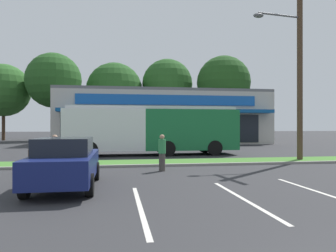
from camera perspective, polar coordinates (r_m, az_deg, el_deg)
name	(u,v)px	position (r m, az deg, el deg)	size (l,w,h in m)	color
grass_median	(182,162)	(17.03, 2.55, -6.37)	(56.00, 2.20, 0.12)	#427A2D
curb_lip	(187,165)	(15.84, 3.45, -6.84)	(56.00, 0.24, 0.12)	gray
parking_stripe_0	(140,207)	(8.00, -4.97, -14.00)	(0.12, 4.80, 0.01)	silver
parking_stripe_1	(243,199)	(9.02, 13.13, -12.39)	(0.12, 4.80, 0.01)	silver
parking_stripe_2	(320,192)	(10.59, 25.22, -10.54)	(0.12, 4.80, 0.01)	silver
storefront_building	(160,118)	(39.27, -1.35, 1.47)	(23.20, 14.00, 5.96)	#BCB7AD
tree_far_left	(3,90)	(49.88, -27.01, 5.63)	(7.17, 7.17, 10.47)	#473323
tree_left	(54,81)	(46.25, -19.50, 7.55)	(7.34, 7.34, 11.74)	#473323
tree_mid_left	(114,91)	(48.45, -9.42, 6.09)	(8.30, 8.30, 11.28)	#473323
tree_mid	(167,84)	(48.91, -0.13, 7.35)	(7.53, 7.53, 12.02)	#473323
tree_mid_right	(224,83)	(47.79, 9.77, 7.53)	(7.73, 7.73, 12.11)	#473323
utility_pole	(298,55)	(19.45, 21.90, 11.55)	(3.09, 2.40, 10.98)	#4C3826
city_bus	(152,129)	(21.82, -2.85, -0.49)	(11.57, 2.84, 3.25)	#196638
bus_stop_bench	(49,160)	(14.81, -20.28, -5.58)	(1.60, 0.45, 0.95)	brown
car_0	(65,162)	(10.62, -17.65, -6.15)	(1.91, 4.51, 1.58)	navy
car_1	(144,140)	(27.69, -4.30, -2.44)	(4.50, 1.96, 1.53)	#515459
pedestrian_by_pole	(162,153)	(13.96, -1.05, -4.73)	(0.32, 0.32, 1.58)	#47423D
pedestrian_mid	(55,155)	(13.69, -19.31, -4.78)	(0.32, 0.32, 1.60)	#726651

